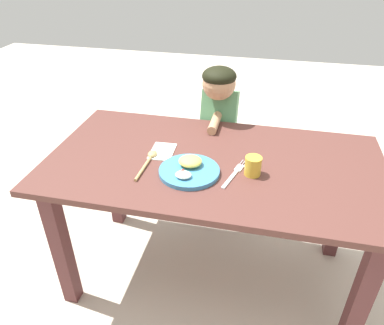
{
  "coord_description": "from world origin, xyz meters",
  "views": [
    {
      "loc": [
        0.2,
        -1.31,
        1.54
      ],
      "look_at": [
        -0.08,
        -0.07,
        0.73
      ],
      "focal_mm": 33.97,
      "sensor_mm": 36.0,
      "label": 1
    }
  ],
  "objects_px": {
    "plate": "(189,169)",
    "drinking_cup": "(253,166)",
    "fork": "(234,174)",
    "person": "(218,141)",
    "spoon": "(149,160)"
  },
  "relations": [
    {
      "from": "spoon",
      "to": "drinking_cup",
      "type": "bearing_deg",
      "value": -88.67
    },
    {
      "from": "fork",
      "to": "person",
      "type": "xyz_separation_m",
      "value": [
        -0.15,
        0.56,
        -0.17
      ]
    },
    {
      "from": "fork",
      "to": "person",
      "type": "relative_size",
      "value": 0.23
    },
    {
      "from": "spoon",
      "to": "drinking_cup",
      "type": "relative_size",
      "value": 2.86
    },
    {
      "from": "fork",
      "to": "person",
      "type": "distance_m",
      "value": 0.6
    },
    {
      "from": "drinking_cup",
      "to": "plate",
      "type": "bearing_deg",
      "value": -169.85
    },
    {
      "from": "plate",
      "to": "drinking_cup",
      "type": "bearing_deg",
      "value": 10.15
    },
    {
      "from": "plate",
      "to": "fork",
      "type": "distance_m",
      "value": 0.19
    },
    {
      "from": "fork",
      "to": "drinking_cup",
      "type": "xyz_separation_m",
      "value": [
        0.07,
        0.02,
        0.04
      ]
    },
    {
      "from": "spoon",
      "to": "drinking_cup",
      "type": "distance_m",
      "value": 0.44
    },
    {
      "from": "spoon",
      "to": "drinking_cup",
      "type": "height_order",
      "value": "drinking_cup"
    },
    {
      "from": "fork",
      "to": "drinking_cup",
      "type": "height_order",
      "value": "drinking_cup"
    },
    {
      "from": "fork",
      "to": "person",
      "type": "height_order",
      "value": "person"
    },
    {
      "from": "fork",
      "to": "spoon",
      "type": "distance_m",
      "value": 0.37
    },
    {
      "from": "fork",
      "to": "drinking_cup",
      "type": "bearing_deg",
      "value": -59.41
    }
  ]
}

